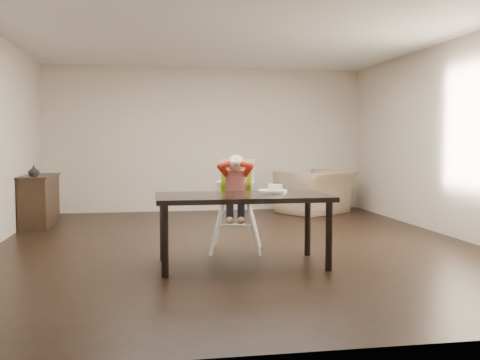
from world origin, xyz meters
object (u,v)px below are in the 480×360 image
object	(u,v)px
dining_table	(243,202)
sideboard	(40,200)
high_chair	(236,183)
armchair	(315,185)

from	to	relation	value
dining_table	sideboard	distance (m)	4.16
high_chair	armchair	distance (m)	3.72
high_chair	sideboard	size ratio (longest dim) A/B	0.91
dining_table	armchair	xyz separation A→B (m)	(2.04, 3.93, -0.15)
sideboard	dining_table	bearing A→B (deg)	-50.27
high_chair	armchair	size ratio (longest dim) A/B	0.96
dining_table	high_chair	distance (m)	0.80
sideboard	armchair	bearing A→B (deg)	8.87
armchair	dining_table	bearing A→B (deg)	30.98
dining_table	armchair	distance (m)	4.43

